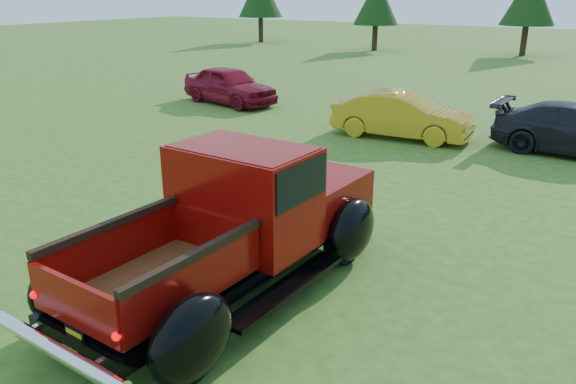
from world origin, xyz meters
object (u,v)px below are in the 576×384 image
at_px(pickup_truck, 245,218).
at_px(show_car_red, 229,85).
at_px(tree_west, 377,1).
at_px(show_car_yellow, 402,115).

xyz_separation_m(pickup_truck, show_car_red, (-8.23, 10.03, -0.26)).
bearing_deg(tree_west, show_car_yellow, -63.71).
distance_m(tree_west, show_car_red, 20.36).
relative_size(tree_west, show_car_red, 1.20).
bearing_deg(show_car_red, pickup_truck, -128.99).
height_order(pickup_truck, show_car_red, pickup_truck).
bearing_deg(pickup_truck, tree_west, 113.40).
xyz_separation_m(tree_west, show_car_yellow, (10.50, -21.25, -2.50)).
bearing_deg(show_car_red, tree_west, 21.62).
height_order(tree_west, show_car_red, tree_west).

